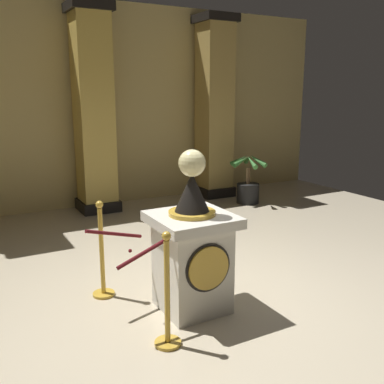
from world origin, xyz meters
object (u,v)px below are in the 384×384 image
at_px(stanchion_near, 102,263).
at_px(potted_palm_right, 248,186).
at_px(stanchion_far, 167,306).
at_px(pedestal_clock, 192,250).

height_order(stanchion_near, potted_palm_right, stanchion_near).
bearing_deg(stanchion_far, pedestal_clock, 43.20).
bearing_deg(stanchion_near, stanchion_far, -80.64).
distance_m(stanchion_near, potted_palm_right, 4.61).
relative_size(stanchion_near, stanchion_far, 1.02).
xyz_separation_m(stanchion_near, stanchion_far, (0.20, -1.21, -0.01)).
relative_size(pedestal_clock, potted_palm_right, 1.62).
height_order(pedestal_clock, stanchion_far, pedestal_clock).
bearing_deg(pedestal_clock, stanchion_near, 134.25).
relative_size(stanchion_far, potted_palm_right, 1.03).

